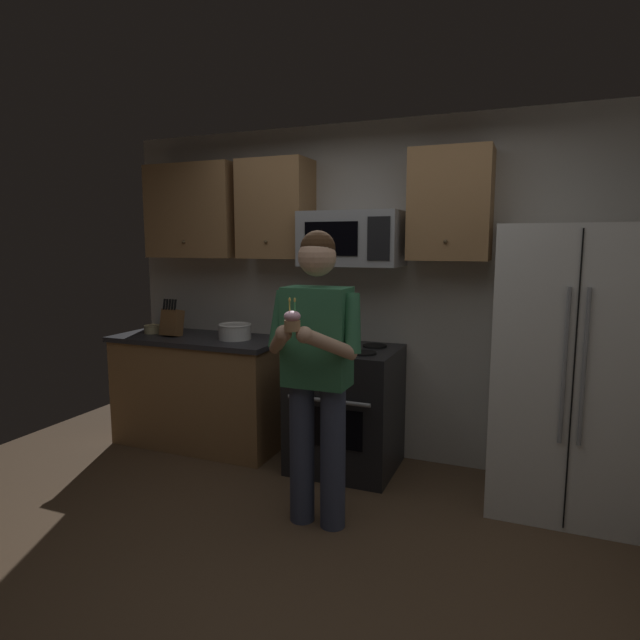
{
  "coord_description": "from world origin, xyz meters",
  "views": [
    {
      "loc": [
        1.12,
        -2.3,
        1.69
      ],
      "look_at": [
        -0.02,
        0.52,
        1.25
      ],
      "focal_mm": 30.01,
      "sensor_mm": 36.0,
      "label": 1
    }
  ],
  "objects_px": {
    "microwave": "(352,239)",
    "refrigerator": "(569,370)",
    "oven_range": "(345,408)",
    "bowl_small_colored": "(153,329)",
    "person": "(316,363)",
    "cupcake": "(292,320)",
    "knife_block": "(172,322)",
    "bowl_large_white": "(235,331)"
  },
  "relations": [
    {
      "from": "knife_block",
      "to": "cupcake",
      "type": "xyz_separation_m",
      "value": [
        1.65,
        -1.15,
        0.26
      ]
    },
    {
      "from": "refrigerator",
      "to": "oven_range",
      "type": "bearing_deg",
      "value": 178.5
    },
    {
      "from": "refrigerator",
      "to": "bowl_small_colored",
      "type": "relative_size",
      "value": 11.98
    },
    {
      "from": "oven_range",
      "to": "person",
      "type": "height_order",
      "value": "person"
    },
    {
      "from": "oven_range",
      "to": "bowl_large_white",
      "type": "xyz_separation_m",
      "value": [
        -0.96,
        0.02,
        0.52
      ]
    },
    {
      "from": "bowl_small_colored",
      "to": "cupcake",
      "type": "bearing_deg",
      "value": -32.39
    },
    {
      "from": "knife_block",
      "to": "cupcake",
      "type": "bearing_deg",
      "value": -34.9
    },
    {
      "from": "microwave",
      "to": "oven_range",
      "type": "bearing_deg",
      "value": -90.02
    },
    {
      "from": "oven_range",
      "to": "microwave",
      "type": "relative_size",
      "value": 1.26
    },
    {
      "from": "refrigerator",
      "to": "bowl_large_white",
      "type": "height_order",
      "value": "refrigerator"
    },
    {
      "from": "person",
      "to": "cupcake",
      "type": "height_order",
      "value": "person"
    },
    {
      "from": "oven_range",
      "to": "knife_block",
      "type": "bearing_deg",
      "value": -178.89
    },
    {
      "from": "refrigerator",
      "to": "knife_block",
      "type": "distance_m",
      "value": 3.04
    },
    {
      "from": "oven_range",
      "to": "refrigerator",
      "type": "bearing_deg",
      "value": -1.5
    },
    {
      "from": "bowl_small_colored",
      "to": "knife_block",
      "type": "bearing_deg",
      "value": -11.24
    },
    {
      "from": "oven_range",
      "to": "bowl_small_colored",
      "type": "height_order",
      "value": "bowl_small_colored"
    },
    {
      "from": "person",
      "to": "oven_range",
      "type": "bearing_deg",
      "value": 97.68
    },
    {
      "from": "bowl_small_colored",
      "to": "person",
      "type": "bearing_deg",
      "value": -24.7
    },
    {
      "from": "person",
      "to": "microwave",
      "type": "bearing_deg",
      "value": 96.74
    },
    {
      "from": "knife_block",
      "to": "bowl_small_colored",
      "type": "height_order",
      "value": "knife_block"
    },
    {
      "from": "cupcake",
      "to": "knife_block",
      "type": "bearing_deg",
      "value": 145.1
    },
    {
      "from": "oven_range",
      "to": "bowl_small_colored",
      "type": "distance_m",
      "value": 1.84
    },
    {
      "from": "oven_range",
      "to": "cupcake",
      "type": "distance_m",
      "value": 1.45
    },
    {
      "from": "oven_range",
      "to": "cupcake",
      "type": "bearing_deg",
      "value": -84.45
    },
    {
      "from": "refrigerator",
      "to": "bowl_small_colored",
      "type": "xyz_separation_m",
      "value": [
        -3.27,
        0.06,
        0.06
      ]
    },
    {
      "from": "knife_block",
      "to": "person",
      "type": "height_order",
      "value": "person"
    },
    {
      "from": "knife_block",
      "to": "person",
      "type": "bearing_deg",
      "value": -26.48
    },
    {
      "from": "cupcake",
      "to": "person",
      "type": "bearing_deg",
      "value": 90.0
    },
    {
      "from": "microwave",
      "to": "refrigerator",
      "type": "xyz_separation_m",
      "value": [
        1.5,
        -0.16,
        -0.82
      ]
    },
    {
      "from": "refrigerator",
      "to": "person",
      "type": "xyz_separation_m",
      "value": [
        -1.39,
        -0.81,
        0.1
      ]
    },
    {
      "from": "knife_block",
      "to": "bowl_large_white",
      "type": "distance_m",
      "value": 0.58
    },
    {
      "from": "knife_block",
      "to": "bowl_small_colored",
      "type": "xyz_separation_m",
      "value": [
        -0.24,
        0.05,
        -0.08
      ]
    },
    {
      "from": "microwave",
      "to": "bowl_small_colored",
      "type": "height_order",
      "value": "microwave"
    },
    {
      "from": "oven_range",
      "to": "bowl_large_white",
      "type": "distance_m",
      "value": 1.09
    },
    {
      "from": "oven_range",
      "to": "bowl_small_colored",
      "type": "relative_size",
      "value": 6.2
    },
    {
      "from": "bowl_small_colored",
      "to": "cupcake",
      "type": "xyz_separation_m",
      "value": [
        1.89,
        -1.2,
        0.34
      ]
    },
    {
      "from": "bowl_large_white",
      "to": "cupcake",
      "type": "height_order",
      "value": "cupcake"
    },
    {
      "from": "refrigerator",
      "to": "person",
      "type": "relative_size",
      "value": 1.02
    },
    {
      "from": "microwave",
      "to": "refrigerator",
      "type": "bearing_deg",
      "value": -6.03
    },
    {
      "from": "oven_range",
      "to": "knife_block",
      "type": "height_order",
      "value": "knife_block"
    },
    {
      "from": "bowl_large_white",
      "to": "knife_block",
      "type": "bearing_deg",
      "value": -174.72
    },
    {
      "from": "bowl_large_white",
      "to": "cupcake",
      "type": "bearing_deg",
      "value": -48.25
    }
  ]
}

